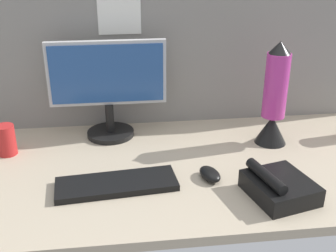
% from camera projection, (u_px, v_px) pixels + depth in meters
% --- Properties ---
extents(ground_plane, '(1.80, 0.80, 0.03)m').
position_uv_depth(ground_plane, '(178.00, 166.00, 1.44)').
color(ground_plane, tan).
extents(cubicle_wall_back, '(1.80, 0.06, 0.60)m').
position_uv_depth(cubicle_wall_back, '(165.00, 49.00, 1.65)').
color(cubicle_wall_back, gray).
rests_on(cubicle_wall_back, ground_plane).
extents(monitor, '(0.44, 0.18, 0.37)m').
position_uv_depth(monitor, '(108.00, 84.00, 1.55)').
color(monitor, black).
rests_on(monitor, ground_plane).
extents(keyboard, '(0.38, 0.16, 0.02)m').
position_uv_depth(keyboard, '(117.00, 184.00, 1.29)').
color(keyboard, black).
rests_on(keyboard, ground_plane).
extents(mouse, '(0.08, 0.11, 0.03)m').
position_uv_depth(mouse, '(210.00, 174.00, 1.33)').
color(mouse, black).
rests_on(mouse, ground_plane).
extents(mug_red_plastic, '(0.07, 0.07, 0.11)m').
position_uv_depth(mug_red_plastic, '(6.00, 140.00, 1.47)').
color(mug_red_plastic, red).
rests_on(mug_red_plastic, ground_plane).
extents(lava_lamp, '(0.12, 0.12, 0.38)m').
position_uv_depth(lava_lamp, '(274.00, 102.00, 1.51)').
color(lava_lamp, black).
rests_on(lava_lamp, ground_plane).
extents(desk_phone, '(0.21, 0.23, 0.09)m').
position_uv_depth(desk_phone, '(279.00, 187.00, 1.23)').
color(desk_phone, black).
rests_on(desk_phone, ground_plane).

